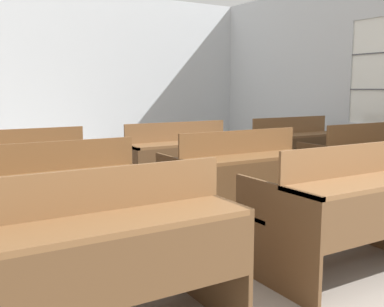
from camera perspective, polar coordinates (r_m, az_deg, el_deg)
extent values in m
cube|color=silver|center=(7.90, -13.25, 9.09)|extent=(6.05, 0.06, 2.91)
cube|color=silver|center=(6.83, 21.94, 0.07)|extent=(0.06, 6.84, 0.82)
cube|color=silver|center=(8.07, 11.35, 9.76)|extent=(0.06, 3.00, 1.45)
cube|color=brown|center=(2.72, 2.12, -12.33)|extent=(0.03, 0.81, 0.71)
cube|color=brown|center=(2.15, -9.14, -8.58)|extent=(1.31, 0.37, 0.03)
cube|color=brown|center=(2.06, -7.17, -14.48)|extent=(1.25, 0.02, 0.32)
cube|color=brown|center=(2.27, -10.84, -4.45)|extent=(1.31, 0.02, 0.22)
cube|color=brown|center=(2.64, -12.79, -11.47)|extent=(1.31, 0.33, 0.03)
cube|color=brown|center=(2.75, -12.60, -16.83)|extent=(1.25, 0.04, 0.04)
cube|color=brown|center=(3.01, 10.41, -10.44)|extent=(0.03, 0.81, 0.71)
cube|color=brown|center=(3.23, 21.75, -3.37)|extent=(1.31, 0.37, 0.03)
cube|color=brown|center=(3.32, 19.50, -0.80)|extent=(1.31, 0.02, 0.22)
cube|color=brown|center=(3.58, 15.65, -6.34)|extent=(1.31, 0.33, 0.03)
cube|color=brown|center=(3.66, 15.48, -10.48)|extent=(1.25, 0.04, 0.04)
cube|color=#52351C|center=(3.79, -8.03, -6.45)|extent=(0.03, 0.81, 0.71)
cube|color=brown|center=(3.32, -16.88, -2.86)|extent=(1.31, 0.37, 0.03)
cube|color=#52351C|center=(3.19, -15.98, -6.46)|extent=(1.25, 0.02, 0.32)
cube|color=brown|center=(3.46, -17.67, -0.35)|extent=(1.31, 0.02, 0.22)
cube|color=brown|center=(3.81, -18.41, -5.58)|extent=(1.31, 0.33, 0.03)
cube|color=#52351C|center=(3.88, -18.23, -9.49)|extent=(1.25, 0.04, 0.04)
cube|color=#53361D|center=(4.00, -1.82, -5.62)|extent=(0.03, 0.81, 0.71)
cube|color=#53361D|center=(4.73, 11.86, -3.60)|extent=(0.03, 0.81, 0.71)
cube|color=brown|center=(4.10, 7.51, -0.51)|extent=(1.31, 0.37, 0.03)
cube|color=#53361D|center=(4.00, 9.00, -3.30)|extent=(1.25, 0.02, 0.32)
cube|color=brown|center=(4.22, 6.08, 1.47)|extent=(1.31, 0.02, 0.22)
cube|color=brown|center=(4.51, 3.81, -3.07)|extent=(1.31, 0.33, 0.03)
cube|color=#53361D|center=(4.57, 3.78, -6.42)|extent=(1.25, 0.04, 0.04)
cube|color=brown|center=(5.06, 16.28, -3.00)|extent=(0.03, 0.81, 0.71)
cube|color=brown|center=(5.36, 22.83, 0.96)|extent=(1.31, 0.37, 0.03)
cube|color=brown|center=(5.45, 21.43, 2.47)|extent=(1.31, 0.02, 0.22)
cube|color=brown|center=(5.67, 18.94, -1.16)|extent=(1.31, 0.33, 0.03)
cube|color=brown|center=(5.72, 18.81, -3.86)|extent=(1.25, 0.04, 0.04)
cube|color=#53371E|center=(4.91, -13.85, -3.25)|extent=(0.03, 0.81, 0.71)
cube|color=brown|center=(4.49, -20.97, -0.22)|extent=(1.31, 0.37, 0.03)
cube|color=#53371E|center=(4.35, -20.46, -2.77)|extent=(1.25, 0.02, 0.32)
cube|color=brown|center=(4.65, -21.43, 1.57)|extent=(1.31, 0.02, 0.22)
cube|color=brown|center=(4.98, -21.75, -2.56)|extent=(1.31, 0.33, 0.03)
cube|color=#53371E|center=(5.04, -21.58, -5.60)|extent=(1.25, 0.04, 0.04)
cube|color=brown|center=(5.07, -8.54, -2.73)|extent=(0.03, 0.81, 0.71)
cube|color=brown|center=(5.67, 3.49, -1.49)|extent=(0.03, 0.81, 0.71)
cube|color=brown|center=(5.10, -1.02, 1.27)|extent=(1.31, 0.37, 0.03)
cube|color=brown|center=(4.97, -0.02, -0.92)|extent=(1.25, 0.02, 0.32)
cube|color=brown|center=(5.23, -1.97, 2.82)|extent=(1.31, 0.02, 0.22)
cube|color=brown|center=(5.54, -3.39, -0.95)|extent=(1.31, 0.33, 0.03)
cube|color=brown|center=(5.59, -3.36, -3.71)|extent=(1.25, 0.04, 0.04)
cube|color=brown|center=(5.97, 7.47, -1.05)|extent=(0.03, 0.81, 0.71)
cube|color=brown|center=(6.83, 15.92, -0.13)|extent=(0.03, 0.81, 0.71)
cube|color=brown|center=(6.18, 13.46, 2.28)|extent=(1.31, 0.37, 0.03)
cube|color=brown|center=(6.08, 14.54, 0.49)|extent=(1.25, 0.02, 0.32)
cube|color=brown|center=(6.30, 12.40, 3.55)|extent=(1.31, 0.02, 0.22)
cube|color=brown|center=(6.55, 10.57, 0.35)|extent=(1.31, 0.33, 0.03)
cube|color=brown|center=(6.59, 10.51, -1.99)|extent=(1.25, 0.04, 0.04)
cylinder|color=#33477A|center=(7.43, 12.68, -0.77)|extent=(0.29, 0.29, 0.34)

